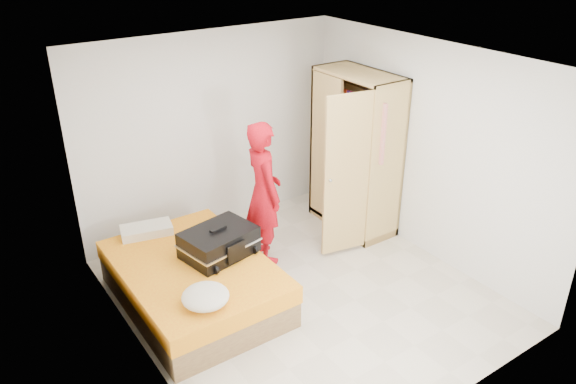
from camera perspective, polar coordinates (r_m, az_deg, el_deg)
room at (r=5.72m, az=1.58°, el=0.38°), size 4.00×4.02×2.60m
bed at (r=6.20m, az=-9.50°, el=-9.04°), size 1.42×2.02×0.50m
wardrobe at (r=7.30m, az=6.76°, el=3.47°), size 1.16×1.20×2.10m
person at (r=6.59m, az=-2.50°, el=-0.07°), size 0.52×0.70×1.76m
suitcase at (r=6.09m, az=-7.01°, el=-5.12°), size 0.85×0.69×0.33m
round_cushion at (r=5.41m, az=-8.39°, el=-10.46°), size 0.45×0.45×0.17m
pillow at (r=6.67m, az=-14.18°, el=-3.77°), size 0.62×0.42×0.10m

